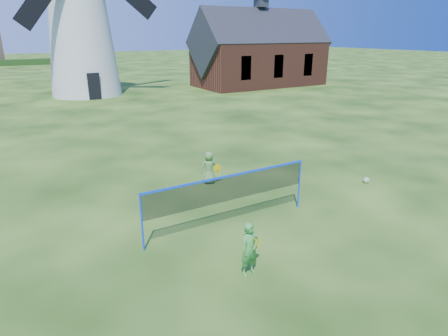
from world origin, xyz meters
The scene contains 7 objects.
ground centered at (0.00, 0.00, 0.00)m, with size 220.00×220.00×0.00m, color black.
windmill centered at (1.76, 26.86, 6.11)m, with size 11.94×5.81×17.19m.
chapel centered at (18.56, 24.71, 3.19)m, with size 13.42×6.51×11.35m.
badminton_net centered at (-0.02, -0.17, 1.14)m, with size 5.05×0.05×1.55m.
player_girl centered at (-0.79, -2.33, 0.63)m, with size 0.67×0.37×1.27m.
player_boy centered at (1.06, 3.03, 0.59)m, with size 0.68×0.48×1.18m.
play_ball centered at (5.98, 0.15, 0.11)m, with size 0.22×0.22×0.22m, color green.
Camera 1 is at (-5.01, -8.41, 5.15)m, focal length 30.71 mm.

